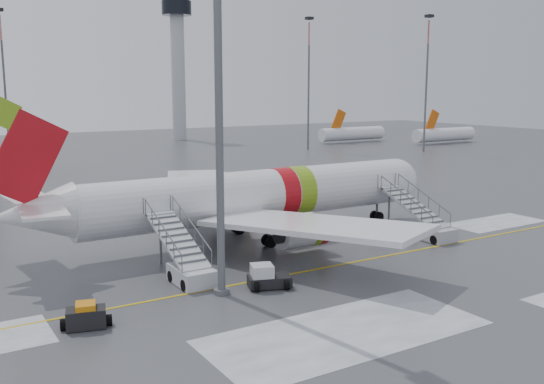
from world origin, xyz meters
TOP-DOWN VIEW (x-y plane):
  - ground at (0.00, 0.00)m, footprint 260.00×260.00m
  - airliner at (-1.40, 7.81)m, footprint 35.03×32.97m
  - airstair_fwd at (10.83, 1.28)m, footprint 2.05×7.70m
  - airstair_aft at (-9.33, 1.28)m, footprint 2.05×7.70m
  - pushback_tug at (-5.87, -2.41)m, footprint 2.77×2.42m
  - baggage_tractor at (-16.48, -2.95)m, footprint 2.55×1.58m
  - light_mast_near at (-8.61, -2.00)m, footprint 1.20×1.20m
  - control_tower at (30.00, 95.00)m, footprint 6.40×6.40m
  - light_mast_far_ne at (42.00, 62.00)m, footprint 1.20×1.20m
  - light_mast_far_n at (-8.00, 78.00)m, footprint 1.20×1.20m
  - light_mast_far_e at (58.00, 48.00)m, footprint 1.20×1.20m
  - distant_aircraft at (62.50, 64.00)m, footprint 35.00×18.00m

SIDE VIEW (x-z plane):
  - ground at x=0.00m, z-range 0.00..0.00m
  - distant_aircraft at x=62.50m, z-range -4.00..4.00m
  - baggage_tractor at x=-16.48m, z-range -0.09..1.17m
  - pushback_tug at x=-5.87m, z-range -0.08..1.33m
  - airstair_fwd at x=10.83m, z-range -0.68..2.81m
  - airstair_aft at x=-9.33m, z-range -0.68..2.81m
  - airliner at x=-1.40m, z-range -2.17..9.01m
  - light_mast_near at x=-8.61m, z-range 0.48..23.51m
  - light_mast_far_ne at x=42.00m, z-range 1.71..25.96m
  - light_mast_far_n at x=-8.00m, z-range 1.71..25.96m
  - light_mast_far_e at x=58.00m, z-range 1.71..25.96m
  - control_tower at x=30.00m, z-range 3.75..33.75m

